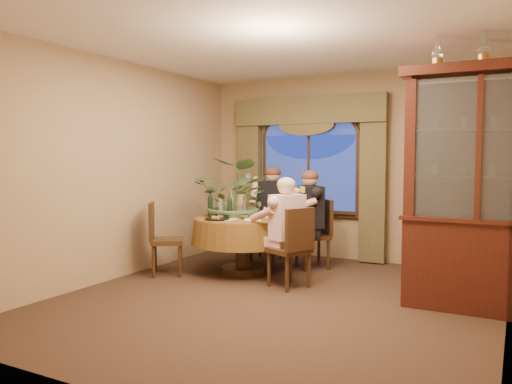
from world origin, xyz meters
The scene contains 34 objects.
floor centered at (0.00, 0.00, 0.00)m, with size 5.00×5.00×0.00m, color black.
wall_back centered at (0.00, 2.50, 1.40)m, with size 4.50×4.50×0.00m, color #957957.
wall_right centered at (2.25, 0.00, 1.40)m, with size 5.00×5.00×0.00m, color #957957.
ceiling centered at (0.00, 0.00, 2.80)m, with size 5.00×5.00×0.00m, color white.
window centered at (-0.60, 2.43, 1.30)m, with size 1.62×0.10×1.32m, color navy, non-canonical shape.
arched_transom centered at (-0.60, 2.43, 2.08)m, with size 1.60×0.06×0.44m, color navy, non-canonical shape.
drapery_left centered at (-1.63, 2.38, 1.18)m, with size 0.38×0.14×2.32m, color #4C4528.
drapery_right centered at (0.43, 2.38, 1.18)m, with size 0.38×0.14×2.32m, color #4C4528.
swag_valance centered at (-0.60, 2.35, 2.28)m, with size 2.45×0.16×0.42m, color #4C4528, non-canonical shape.
dining_table centered at (-0.97, 0.97, 0.38)m, with size 1.39×1.39×0.75m, color brown.
china_cabinet centered at (1.96, 0.63, 1.24)m, with size 1.52×0.60×2.48m, color black.
oil_lamp_left centered at (1.53, 0.63, 2.65)m, with size 0.11×0.11×0.34m, color #A5722D, non-canonical shape.
oil_lamp_center centered at (1.96, 0.63, 2.65)m, with size 0.11×0.11×0.34m, color #A5722D, non-canonical shape.
chair_right centered at (-0.10, 0.55, 0.48)m, with size 0.42×0.42×0.96m, color black.
chair_back_right centered at (-0.23, 1.65, 0.48)m, with size 0.42×0.42×0.96m, color black.
chair_back centered at (-1.05, 1.84, 0.48)m, with size 0.42×0.42×0.96m, color black.
chair_front_left centered at (-1.79, 0.39, 0.48)m, with size 0.42×0.42×0.96m, color black.
person_pink centered at (-0.16, 0.64, 0.66)m, with size 0.47×0.43×1.32m, color beige, non-canonical shape.
person_back centered at (-0.96, 1.89, 0.71)m, with size 0.51×0.47×1.43m, color black, non-canonical shape.
person_scarf centered at (-0.22, 1.57, 0.69)m, with size 0.50×0.46×1.39m, color black, non-canonical shape.
stoneware_vase centered at (-1.04, 1.06, 0.90)m, with size 0.16×0.16×0.30m, color gray, non-canonical shape.
centerpiece_plant centered at (-1.11, 1.06, 1.42)m, with size 1.09×1.21×0.94m, color #425E38.
olive_bowl centered at (-0.92, 0.88, 0.77)m, with size 0.16×0.16×0.05m, color #48522A.
cheese_platter centered at (-1.13, 0.59, 0.76)m, with size 0.32×0.32×0.02m, color black.
wine_bottle_0 centered at (-1.46, 0.92, 0.92)m, with size 0.07×0.07×0.33m, color black.
wine_bottle_1 centered at (-1.11, 0.88, 0.92)m, with size 0.07×0.07×0.33m, color black.
wine_bottle_2 centered at (-1.37, 1.05, 0.92)m, with size 0.07×0.07×0.33m, color tan.
wine_bottle_3 centered at (-1.17, 1.01, 0.92)m, with size 0.07×0.07×0.33m, color tan.
tasting_paper_0 centered at (-0.73, 0.81, 0.75)m, with size 0.21×0.30×0.00m, color white.
tasting_paper_1 centered at (-0.70, 1.21, 0.75)m, with size 0.21×0.30×0.00m, color white.
tasting_paper_2 centered at (-1.03, 0.67, 0.75)m, with size 0.21×0.30×0.00m, color white.
wine_glass_person_pink centered at (-0.54, 0.79, 0.84)m, with size 0.07×0.07×0.18m, color silver, non-canonical shape.
wine_glass_person_back centered at (-0.96, 1.43, 0.84)m, with size 0.07×0.07×0.18m, color silver, non-canonical shape.
wine_glass_person_scarf centered at (-0.60, 1.26, 0.84)m, with size 0.07×0.07×0.18m, color silver, non-canonical shape.
Camera 1 is at (2.31, -4.85, 1.56)m, focal length 35.00 mm.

